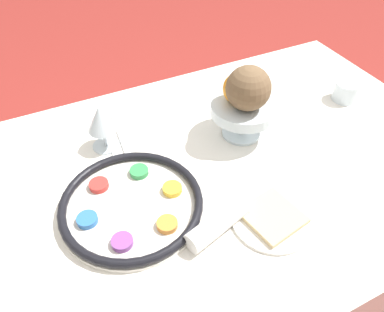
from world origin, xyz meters
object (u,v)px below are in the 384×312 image
at_px(seder_plate, 131,204).
at_px(napkin_roll, 217,224).
at_px(orange_fruit, 238,89).
at_px(wine_glass, 101,120).
at_px(bread_plate, 272,218).
at_px(coconut, 248,88).
at_px(cup_near, 346,91).
at_px(fruit_stand, 244,111).

relative_size(seder_plate, napkin_roll, 2.02).
bearing_deg(orange_fruit, napkin_roll, -126.92).
bearing_deg(wine_glass, bread_plate, -56.92).
xyz_separation_m(wine_glass, coconut, (0.35, -0.13, 0.07)).
distance_m(orange_fruit, napkin_roll, 0.36).
height_order(wine_glass, cup_near, wine_glass).
height_order(fruit_stand, coconut, coconut).
bearing_deg(wine_glass, seder_plate, -92.01).
distance_m(napkin_roll, cup_near, 0.65).
xyz_separation_m(bread_plate, cup_near, (0.47, 0.29, 0.02)).
distance_m(wine_glass, bread_plate, 0.49).
bearing_deg(seder_plate, cup_near, 9.28).
bearing_deg(wine_glass, orange_fruit, -16.51).
xyz_separation_m(wine_glass, orange_fruit, (0.34, -0.10, 0.06)).
bearing_deg(cup_near, bread_plate, -148.48).
relative_size(seder_plate, orange_fruit, 4.06).
xyz_separation_m(coconut, bread_plate, (-0.09, -0.27, -0.15)).
bearing_deg(wine_glass, napkin_roll, -69.77).
bearing_deg(wine_glass, fruit_stand, -18.05).
distance_m(bread_plate, napkin_roll, 0.13).
bearing_deg(seder_plate, wine_glass, 87.99).
relative_size(fruit_stand, bread_plate, 0.99).
bearing_deg(napkin_roll, seder_plate, 136.39).
distance_m(coconut, cup_near, 0.41).
bearing_deg(seder_plate, napkin_roll, -43.61).
height_order(orange_fruit, bread_plate, orange_fruit).
bearing_deg(orange_fruit, bread_plate, -104.81).
xyz_separation_m(wine_glass, bread_plate, (0.26, -0.40, -0.08)).
xyz_separation_m(fruit_stand, cup_near, (0.38, 0.00, -0.05)).
bearing_deg(napkin_roll, wine_glass, 110.23).
xyz_separation_m(orange_fruit, coconut, (0.01, -0.03, 0.02)).
height_order(orange_fruit, cup_near, orange_fruit).
xyz_separation_m(seder_plate, napkin_roll, (0.15, -0.14, 0.01)).
height_order(coconut, bread_plate, coconut).
distance_m(fruit_stand, bread_plate, 0.31).
bearing_deg(cup_near, coconut, -177.05).
height_order(bread_plate, napkin_roll, napkin_roll).
xyz_separation_m(fruit_stand, bread_plate, (-0.09, -0.29, -0.07)).
xyz_separation_m(wine_glass, napkin_roll, (0.14, -0.37, -0.07)).
bearing_deg(cup_near, orange_fruit, 178.28).
bearing_deg(bread_plate, wine_glass, 123.08).
bearing_deg(bread_plate, fruit_stand, 71.82).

